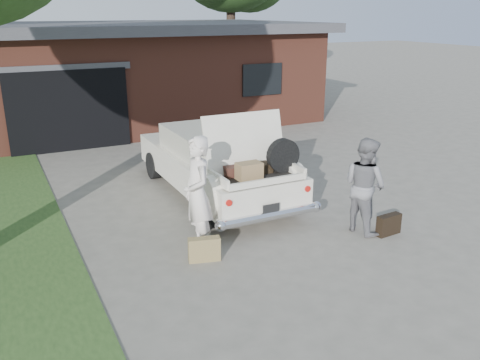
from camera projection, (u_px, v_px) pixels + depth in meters
name	position (u px, v px, depth m)	size (l,w,h in m)	color
ground	(257.00, 257.00, 8.02)	(90.00, 90.00, 0.00)	gray
house	(125.00, 72.00, 17.63)	(12.80, 7.80, 3.30)	brown
sedan	(215.00, 162.00, 10.53)	(1.91, 4.79, 1.96)	white
woman_left	(197.00, 194.00, 8.03)	(0.68, 0.45, 1.88)	white
woman_right	(365.00, 185.00, 8.73)	(0.82, 0.64, 1.68)	slate
suitcase_left	(204.00, 249.00, 7.84)	(0.49, 0.16, 0.38)	#98814D
suitcase_right	(389.00, 225.00, 8.77)	(0.47, 0.15, 0.36)	black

